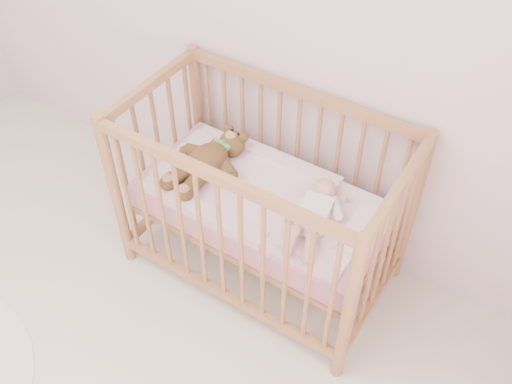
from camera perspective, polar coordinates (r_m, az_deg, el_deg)
The scene contains 5 objects.
crib at distance 2.84m, azimuth 0.54°, elevation -1.11°, with size 1.36×0.76×1.00m, color #B77E4D, non-canonical shape.
mattress at distance 2.85m, azimuth 0.54°, elevation -1.32°, with size 1.22×0.62×0.13m, color pink.
blanket at distance 2.80m, azimuth 0.55°, elevation -0.26°, with size 1.10×0.58×0.06m, color pink, non-canonical shape.
baby at distance 2.64m, azimuth 5.90°, elevation -1.89°, with size 0.25×0.52×0.13m, color white, non-canonical shape.
teddy_bear at distance 2.86m, azimuth -4.95°, elevation 3.10°, with size 0.39×0.55×0.15m, color brown, non-canonical shape.
Camera 1 is at (1.51, -0.07, 2.55)m, focal length 40.00 mm.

